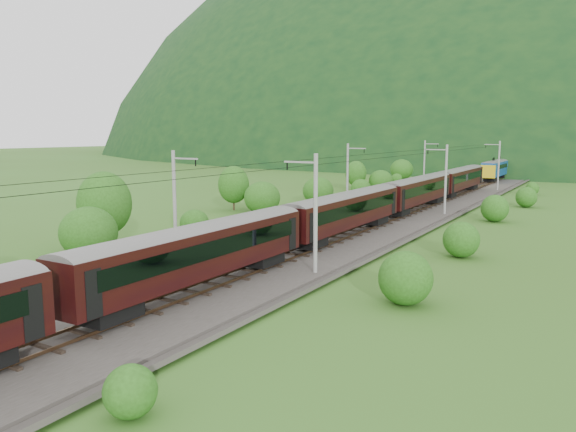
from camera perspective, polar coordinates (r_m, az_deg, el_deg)
The scene contains 15 objects.
ground at distance 41.40m, azimuth -4.86°, elevation -5.04°, with size 600.00×600.00×0.00m, color #375A1C.
railbed at distance 49.65m, azimuth 1.86°, elevation -2.56°, with size 14.00×220.00×0.30m, color #38332D.
track_left at distance 50.79m, azimuth -0.51°, elevation -2.05°, with size 2.40×220.00×0.27m.
track_right at distance 48.52m, azimuth 4.35°, elevation -2.58°, with size 2.40×220.00×0.27m.
catenary_left at distance 71.33m, azimuth 6.12°, elevation 4.29°, with size 2.54×192.28×8.00m.
catenary_right at distance 67.18m, azimuth 15.67°, elevation 3.77°, with size 2.54×192.28×8.00m.
overhead_wires at distance 48.79m, azimuth 1.90°, elevation 5.47°, with size 4.83×198.00×0.03m.
mountain_main at distance 293.80m, azimuth 26.24°, elevation 5.74°, with size 504.00×360.00×244.00m, color #113317.
mountain_ridge at distance 362.45m, azimuth 7.43°, elevation 6.89°, with size 336.00×280.00×132.00m, color #113317.
train at distance 60.05m, azimuth 9.97°, elevation 2.19°, with size 2.66×128.72×4.62m.
hazard_post_near at distance 63.85m, azimuth 8.78°, elevation 0.59°, with size 0.15×0.15×1.39m, color red.
hazard_post_far at distance 63.40m, azimuth 9.37°, elevation 0.65°, with size 0.18×0.18×1.68m, color red.
signal at distance 87.93m, azimuth 13.06°, elevation 2.96°, with size 0.23×0.23×2.10m.
vegetation_left at distance 64.86m, azimuth -4.63°, elevation 2.03°, with size 11.54×147.86×6.47m.
vegetation_right at distance 49.64m, azimuth 17.74°, elevation -1.70°, with size 6.31×102.21×2.77m.
Camera 1 is at (23.48, -32.70, 9.66)m, focal length 35.00 mm.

